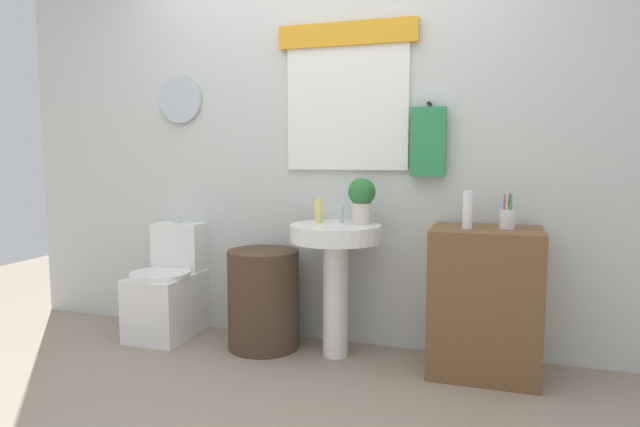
% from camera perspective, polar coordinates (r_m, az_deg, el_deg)
% --- Properties ---
extents(ground_plane, '(8.00, 8.00, 0.00)m').
position_cam_1_polar(ground_plane, '(2.68, -7.35, -20.24)').
color(ground_plane, gray).
extents(back_wall, '(4.40, 0.18, 2.60)m').
position_cam_1_polar(back_wall, '(3.48, 0.56, 8.06)').
color(back_wall, silver).
rests_on(back_wall, ground_plane).
extents(toilet, '(0.38, 0.51, 0.75)m').
position_cam_1_polar(toilet, '(3.77, -15.50, -7.89)').
color(toilet, white).
rests_on(toilet, ground_plane).
extents(laundry_hamper, '(0.44, 0.44, 0.61)m').
position_cam_1_polar(laundry_hamper, '(3.42, -5.93, -8.89)').
color(laundry_hamper, '#4C3828').
rests_on(laundry_hamper, ground_plane).
extents(pedestal_sink, '(0.54, 0.54, 0.79)m').
position_cam_1_polar(pedestal_sink, '(3.20, 1.64, -4.49)').
color(pedestal_sink, white).
rests_on(pedestal_sink, ground_plane).
extents(faucet, '(0.03, 0.03, 0.10)m').
position_cam_1_polar(faucet, '(3.28, 2.24, -0.04)').
color(faucet, silver).
rests_on(faucet, pedestal_sink).
extents(wooden_cabinet, '(0.58, 0.44, 0.80)m').
position_cam_1_polar(wooden_cabinet, '(3.12, 16.83, -8.79)').
color(wooden_cabinet, brown).
rests_on(wooden_cabinet, ground_plane).
extents(soap_bottle, '(0.05, 0.05, 0.15)m').
position_cam_1_polar(soap_bottle, '(3.24, -0.13, 0.33)').
color(soap_bottle, '#DBD166').
rests_on(soap_bottle, pedestal_sink).
extents(potted_plant, '(0.16, 0.16, 0.27)m').
position_cam_1_polar(potted_plant, '(3.17, 4.39, 1.64)').
color(potted_plant, beige).
rests_on(potted_plant, pedestal_sink).
extents(lotion_bottle, '(0.05, 0.05, 0.20)m').
position_cam_1_polar(lotion_bottle, '(2.99, 15.19, 0.39)').
color(lotion_bottle, white).
rests_on(lotion_bottle, wooden_cabinet).
extents(toothbrush_cup, '(0.08, 0.08, 0.19)m').
position_cam_1_polar(toothbrush_cup, '(3.06, 19.00, -0.50)').
color(toothbrush_cup, silver).
rests_on(toothbrush_cup, wooden_cabinet).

